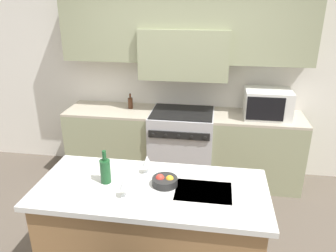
# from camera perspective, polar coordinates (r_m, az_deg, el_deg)

# --- Properties ---
(back_cabinetry) EXTENTS (10.00, 0.46, 2.70)m
(back_cabinetry) POSITION_cam_1_polar(r_m,az_deg,el_deg) (4.26, 3.06, 11.77)
(back_cabinetry) COLOR silver
(back_cabinetry) RESTS_ON ground_plane
(back_counter) EXTENTS (3.02, 0.62, 0.93)m
(back_counter) POSITION_cam_1_polar(r_m,az_deg,el_deg) (4.35, 2.42, -3.42)
(back_counter) COLOR gray
(back_counter) RESTS_ON ground_plane
(range_stove) EXTENTS (0.80, 0.70, 0.94)m
(range_stove) POSITION_cam_1_polar(r_m,az_deg,el_deg) (4.33, 2.39, -3.43)
(range_stove) COLOR #B7B7BC
(range_stove) RESTS_ON ground_plane
(microwave) EXTENTS (0.55, 0.43, 0.34)m
(microwave) POSITION_cam_1_polar(r_m,az_deg,el_deg) (4.14, 16.93, 3.75)
(microwave) COLOR silver
(microwave) RESTS_ON back_counter
(kitchen_island) EXTENTS (1.86, 0.84, 0.89)m
(kitchen_island) POSITION_cam_1_polar(r_m,az_deg,el_deg) (2.93, -2.79, -17.80)
(kitchen_island) COLOR olive
(kitchen_island) RESTS_ON ground_plane
(wine_bottle) EXTENTS (0.09, 0.09, 0.28)m
(wine_bottle) POSITION_cam_1_polar(r_m,az_deg,el_deg) (2.72, -10.86, -7.61)
(wine_bottle) COLOR #194723
(wine_bottle) RESTS_ON kitchen_island
(wine_glass_near) EXTENTS (0.08, 0.08, 0.17)m
(wine_glass_near) POSITION_cam_1_polar(r_m,az_deg,el_deg) (2.50, -7.59, -9.98)
(wine_glass_near) COLOR white
(wine_glass_near) RESTS_ON kitchen_island
(wine_glass_far) EXTENTS (0.08, 0.08, 0.17)m
(wine_glass_far) POSITION_cam_1_polar(r_m,az_deg,el_deg) (2.80, -3.67, -6.17)
(wine_glass_far) COLOR white
(wine_glass_far) RESTS_ON kitchen_island
(fruit_bowl) EXTENTS (0.21, 0.21, 0.09)m
(fruit_bowl) POSITION_cam_1_polar(r_m,az_deg,el_deg) (2.67, -0.59, -9.54)
(fruit_bowl) COLOR black
(fruit_bowl) RESTS_ON kitchen_island
(oil_bottle_on_counter) EXTENTS (0.06, 0.06, 0.20)m
(oil_bottle_on_counter) POSITION_cam_1_polar(r_m,az_deg,el_deg) (4.34, -6.57, 4.04)
(oil_bottle_on_counter) COLOR #422314
(oil_bottle_on_counter) RESTS_ON back_counter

